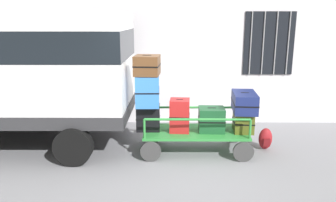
{
  "coord_description": "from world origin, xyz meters",
  "views": [
    {
      "loc": [
        -0.18,
        -5.73,
        2.56
      ],
      "look_at": [
        -0.23,
        0.49,
        1.03
      ],
      "focal_mm": 35.53,
      "sensor_mm": 36.0,
      "label": 1
    }
  ],
  "objects_px": {
    "suitcase_left_middle": "(148,90)",
    "suitcase_midright_middle": "(244,102)",
    "van": "(4,65)",
    "luggage_cart": "(195,135)",
    "suitcase_midright_bottom": "(243,121)",
    "suitcase_left_bottom": "(148,117)",
    "suitcase_midleft_bottom": "(180,115)",
    "suitcase_left_top": "(147,65)",
    "suitcase_center_bottom": "(211,119)",
    "backpack": "(265,139)"
  },
  "relations": [
    {
      "from": "suitcase_left_middle",
      "to": "suitcase_midright_middle",
      "type": "distance_m",
      "value": 1.87
    },
    {
      "from": "van",
      "to": "suitcase_left_middle",
      "type": "distance_m",
      "value": 2.95
    },
    {
      "from": "suitcase_midleft_bottom",
      "to": "suitcase_midright_bottom",
      "type": "xyz_separation_m",
      "value": [
        1.24,
        0.01,
        -0.12
      ]
    },
    {
      "from": "suitcase_left_middle",
      "to": "suitcase_midright_middle",
      "type": "relative_size",
      "value": 0.81
    },
    {
      "from": "suitcase_left_middle",
      "to": "suitcase_midleft_bottom",
      "type": "xyz_separation_m",
      "value": [
        0.62,
        -0.03,
        -0.49
      ]
    },
    {
      "from": "luggage_cart",
      "to": "suitcase_left_middle",
      "type": "bearing_deg",
      "value": 179.99
    },
    {
      "from": "backpack",
      "to": "suitcase_left_bottom",
      "type": "bearing_deg",
      "value": -177.56
    },
    {
      "from": "luggage_cart",
      "to": "backpack",
      "type": "bearing_deg",
      "value": 5.3
    },
    {
      "from": "suitcase_midleft_bottom",
      "to": "suitcase_center_bottom",
      "type": "xyz_separation_m",
      "value": [
        0.62,
        0.02,
        -0.09
      ]
    },
    {
      "from": "suitcase_center_bottom",
      "to": "backpack",
      "type": "xyz_separation_m",
      "value": [
        1.12,
        0.14,
        -0.45
      ]
    },
    {
      "from": "suitcase_midright_bottom",
      "to": "luggage_cart",
      "type": "bearing_deg",
      "value": 179.31
    },
    {
      "from": "van",
      "to": "suitcase_center_bottom",
      "type": "distance_m",
      "value": 4.27
    },
    {
      "from": "suitcase_left_bottom",
      "to": "suitcase_center_bottom",
      "type": "height_order",
      "value": "suitcase_left_bottom"
    },
    {
      "from": "suitcase_midleft_bottom",
      "to": "suitcase_center_bottom",
      "type": "distance_m",
      "value": 0.63
    },
    {
      "from": "suitcase_center_bottom",
      "to": "suitcase_midright_bottom",
      "type": "bearing_deg",
      "value": -0.44
    },
    {
      "from": "luggage_cart",
      "to": "backpack",
      "type": "xyz_separation_m",
      "value": [
        1.43,
        0.13,
        -0.13
      ]
    },
    {
      "from": "van",
      "to": "backpack",
      "type": "relative_size",
      "value": 11.39
    },
    {
      "from": "van",
      "to": "suitcase_left_top",
      "type": "xyz_separation_m",
      "value": [
        2.89,
        -0.42,
        0.05
      ]
    },
    {
      "from": "suitcase_midleft_bottom",
      "to": "backpack",
      "type": "distance_m",
      "value": 1.83
    },
    {
      "from": "backpack",
      "to": "suitcase_left_top",
      "type": "bearing_deg",
      "value": -176.09
    },
    {
      "from": "suitcase_center_bottom",
      "to": "suitcase_midright_middle",
      "type": "xyz_separation_m",
      "value": [
        0.62,
        -0.01,
        0.36
      ]
    },
    {
      "from": "luggage_cart",
      "to": "suitcase_midright_bottom",
      "type": "distance_m",
      "value": 0.97
    },
    {
      "from": "van",
      "to": "suitcase_center_bottom",
      "type": "relative_size",
      "value": 9.75
    },
    {
      "from": "luggage_cart",
      "to": "suitcase_midleft_bottom",
      "type": "bearing_deg",
      "value": -175.26
    },
    {
      "from": "luggage_cart",
      "to": "suitcase_left_bottom",
      "type": "bearing_deg",
      "value": 178.02
    },
    {
      "from": "suitcase_center_bottom",
      "to": "suitcase_midright_bottom",
      "type": "relative_size",
      "value": 0.97
    },
    {
      "from": "luggage_cart",
      "to": "suitcase_midright_bottom",
      "type": "relative_size",
      "value": 3.94
    },
    {
      "from": "suitcase_midright_middle",
      "to": "suitcase_midright_bottom",
      "type": "bearing_deg",
      "value": 90.0
    },
    {
      "from": "suitcase_left_middle",
      "to": "suitcase_midright_middle",
      "type": "bearing_deg",
      "value": -0.55
    },
    {
      "from": "van",
      "to": "luggage_cart",
      "type": "height_order",
      "value": "van"
    },
    {
      "from": "suitcase_left_bottom",
      "to": "suitcase_midright_middle",
      "type": "distance_m",
      "value": 1.89
    },
    {
      "from": "suitcase_left_bottom",
      "to": "suitcase_midleft_bottom",
      "type": "relative_size",
      "value": 0.81
    },
    {
      "from": "suitcase_left_top",
      "to": "suitcase_midright_bottom",
      "type": "relative_size",
      "value": 1.07
    },
    {
      "from": "van",
      "to": "suitcase_left_bottom",
      "type": "bearing_deg",
      "value": -7.05
    },
    {
      "from": "van",
      "to": "suitcase_midright_middle",
      "type": "xyz_separation_m",
      "value": [
        4.75,
        -0.41,
        -0.65
      ]
    },
    {
      "from": "suitcase_midright_bottom",
      "to": "suitcase_midleft_bottom",
      "type": "bearing_deg",
      "value": -179.33
    },
    {
      "from": "van",
      "to": "luggage_cart",
      "type": "bearing_deg",
      "value": -5.83
    },
    {
      "from": "suitcase_left_middle",
      "to": "suitcase_midright_middle",
      "type": "xyz_separation_m",
      "value": [
        1.86,
        -0.02,
        -0.23
      ]
    },
    {
      "from": "van",
      "to": "suitcase_midleft_bottom",
      "type": "distance_m",
      "value": 3.65
    },
    {
      "from": "backpack",
      "to": "suitcase_left_middle",
      "type": "bearing_deg",
      "value": -176.78
    },
    {
      "from": "suitcase_midleft_bottom",
      "to": "backpack",
      "type": "bearing_deg",
      "value": 5.2
    },
    {
      "from": "suitcase_left_bottom",
      "to": "suitcase_midright_middle",
      "type": "bearing_deg",
      "value": -1.53
    },
    {
      "from": "luggage_cart",
      "to": "suitcase_left_top",
      "type": "distance_m",
      "value": 1.66
    },
    {
      "from": "van",
      "to": "suitcase_left_middle",
      "type": "bearing_deg",
      "value": -7.68
    },
    {
      "from": "van",
      "to": "backpack",
      "type": "xyz_separation_m",
      "value": [
        5.25,
        -0.26,
        -1.46
      ]
    },
    {
      "from": "suitcase_left_bottom",
      "to": "suitcase_left_top",
      "type": "height_order",
      "value": "suitcase_left_top"
    },
    {
      "from": "suitcase_midright_bottom",
      "to": "suitcase_midright_middle",
      "type": "distance_m",
      "value": 0.39
    },
    {
      "from": "suitcase_left_top",
      "to": "suitcase_midright_middle",
      "type": "bearing_deg",
      "value": 0.34
    },
    {
      "from": "suitcase_left_top",
      "to": "backpack",
      "type": "bearing_deg",
      "value": 3.91
    },
    {
      "from": "suitcase_left_top",
      "to": "luggage_cart",
      "type": "bearing_deg",
      "value": 1.77
    }
  ]
}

